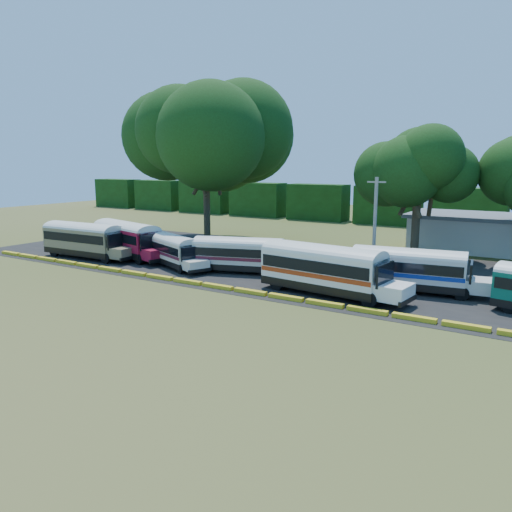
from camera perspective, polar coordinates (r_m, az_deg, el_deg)
The scene contains 14 objects.
ground at distance 38.88m, azimuth -7.05°, elevation -3.72°, with size 160.00×160.00×0.00m, color #374C19.
asphalt_strip at distance 48.06m, azimuth 2.91°, elevation -0.87°, with size 64.00×24.00×0.02m, color black.
curb at distance 39.60m, azimuth -6.15°, elevation -3.21°, with size 53.70×0.45×0.30m.
terminal_building at distance 59.95m, azimuth 26.14°, elevation 2.31°, with size 19.00×9.00×4.00m.
treeline_backdrop at distance 81.05m, azimuth 14.84°, elevation 5.62°, with size 130.00×4.00×6.00m.
bus_beige at distance 53.49m, azimuth -18.96°, elevation 1.97°, with size 11.01×3.12×3.59m.
bus_red at distance 52.53m, azimuth -14.44°, elevation 2.11°, with size 11.48×5.46×3.67m.
bus_cream_west at distance 47.17m, azimuth -9.47°, elevation 0.86°, with size 9.29×5.59×3.00m.
bus_cream_east at distance 43.84m, azimuth -1.73°, elevation 0.38°, with size 9.86×5.14×3.16m.
bus_white_red at distance 36.80m, azimuth 7.91°, elevation -1.22°, with size 11.49×3.96×3.70m.
bus_white_blue at distance 39.05m, azimuth 17.30°, elevation -1.25°, with size 10.28×3.76×3.30m.
tree_west at distance 60.79m, azimuth -5.79°, elevation 13.42°, with size 16.23×16.23×18.56m.
tree_center at distance 51.89m, azimuth 18.17°, elevation 10.20°, with size 8.93×8.93×13.00m.
utility_pole at distance 44.05m, azimuth 13.41°, elevation 3.46°, with size 1.60×0.30×8.39m.
Camera 1 is at (23.83, -29.19, 9.59)m, focal length 35.00 mm.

